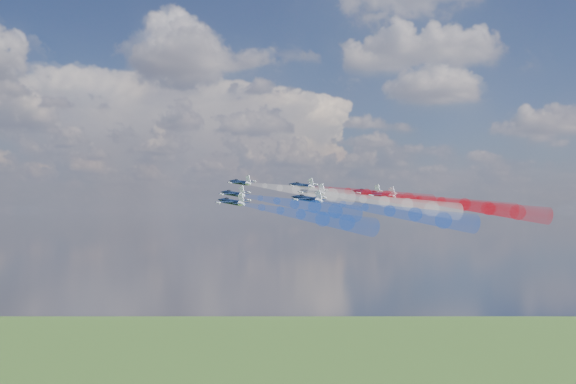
# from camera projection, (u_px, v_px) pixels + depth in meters

# --- Properties ---
(jet_lead) EXTENTS (13.64, 13.99, 4.72)m
(jet_lead) POSITION_uv_depth(u_px,v_px,m) (240.00, 182.00, 180.02)
(jet_lead) COLOR black
(trail_lead) EXTENTS (28.53, 30.89, 8.13)m
(trail_lead) POSITION_uv_depth(u_px,v_px,m) (296.00, 190.00, 161.63)
(trail_lead) COLOR white
(jet_inner_left) EXTENTS (13.64, 13.99, 4.72)m
(jet_inner_left) POSITION_uv_depth(u_px,v_px,m) (233.00, 194.00, 162.28)
(jet_inner_left) COLOR black
(trail_inner_left) EXTENTS (28.53, 30.89, 8.13)m
(trail_inner_left) POSITION_uv_depth(u_px,v_px,m) (295.00, 204.00, 143.90)
(trail_inner_left) COLOR blue
(jet_inner_right) EXTENTS (13.64, 13.99, 4.72)m
(jet_inner_right) POSITION_uv_depth(u_px,v_px,m) (302.00, 186.00, 174.33)
(jet_inner_right) COLOR black
(trail_inner_right) EXTENTS (28.53, 30.89, 8.13)m
(trail_inner_right) POSITION_uv_depth(u_px,v_px,m) (367.00, 194.00, 155.95)
(trail_inner_right) COLOR red
(jet_outer_left) EXTENTS (13.64, 13.99, 4.72)m
(jet_outer_left) POSITION_uv_depth(u_px,v_px,m) (232.00, 202.00, 145.36)
(jet_outer_left) COLOR black
(trail_outer_left) EXTENTS (28.53, 30.89, 8.13)m
(trail_outer_left) POSITION_uv_depth(u_px,v_px,m) (301.00, 214.00, 126.98)
(trail_outer_left) COLOR blue
(jet_center_third) EXTENTS (13.64, 13.99, 4.72)m
(jet_center_third) POSITION_uv_depth(u_px,v_px,m) (312.00, 192.00, 159.43)
(jet_center_third) COLOR black
(trail_center_third) EXTENTS (28.53, 30.89, 8.13)m
(trail_center_third) POSITION_uv_depth(u_px,v_px,m) (384.00, 202.00, 141.04)
(trail_center_third) COLOR white
(jet_outer_right) EXTENTS (13.64, 13.99, 4.72)m
(jet_outer_right) POSITION_uv_depth(u_px,v_px,m) (367.00, 192.00, 171.03)
(jet_outer_right) COLOR black
(trail_outer_right) EXTENTS (28.53, 30.89, 8.13)m
(trail_outer_right) POSITION_uv_depth(u_px,v_px,m) (441.00, 202.00, 152.65)
(trail_outer_right) COLOR red
(jet_rear_left) EXTENTS (13.64, 13.99, 4.72)m
(jet_rear_left) POSITION_uv_depth(u_px,v_px,m) (308.00, 199.00, 143.13)
(jet_rear_left) COLOR black
(trail_rear_left) EXTENTS (28.53, 30.89, 8.13)m
(trail_rear_left) POSITION_uv_depth(u_px,v_px,m) (389.00, 211.00, 124.75)
(trail_rear_left) COLOR blue
(jet_rear_right) EXTENTS (13.64, 13.99, 4.72)m
(jet_rear_right) POSITION_uv_depth(u_px,v_px,m) (380.00, 195.00, 156.66)
(jet_rear_right) COLOR black
(trail_rear_right) EXTENTS (28.53, 30.89, 8.13)m
(trail_rear_right) POSITION_uv_depth(u_px,v_px,m) (464.00, 205.00, 138.28)
(trail_rear_right) COLOR red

